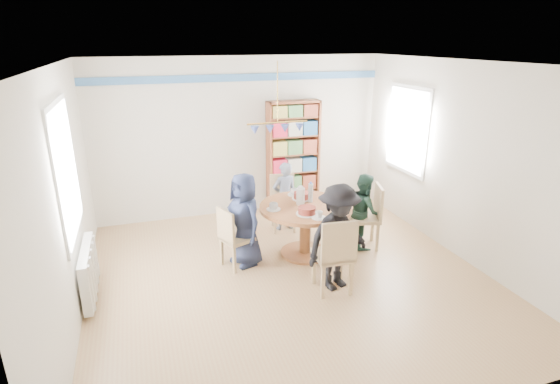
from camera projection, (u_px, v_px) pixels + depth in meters
name	position (u px, v px, depth m)	size (l,w,h in m)	color
ground	(290.00, 277.00, 5.73)	(5.00, 5.00, 0.00)	tan
room_shell	(251.00, 141.00, 5.88)	(5.00, 5.00, 5.00)	white
radiator	(89.00, 272.00, 5.16)	(0.12, 1.00, 0.60)	silver
dining_table	(305.00, 218.00, 6.16)	(1.30, 1.30, 0.75)	#975E31
chair_left	(232.00, 236.00, 5.83)	(0.49, 0.49, 0.85)	tan
chair_right	(370.00, 214.00, 6.41)	(0.53, 0.53, 0.96)	tan
chair_far	(283.00, 200.00, 7.07)	(0.46, 0.46, 0.89)	tan
chair_near	(335.00, 253.00, 5.20)	(0.47, 0.47, 0.99)	tan
person_left	(245.00, 220.00, 5.88)	(0.64, 0.41, 1.30)	#1B213B
person_right	(364.00, 210.00, 6.44)	(0.55, 0.42, 1.12)	#1A3428
person_far	(284.00, 196.00, 7.00)	(0.41, 0.27, 1.13)	gray
person_near	(338.00, 238.00, 5.28)	(0.88, 0.50, 1.36)	black
bookshelf	(293.00, 157.00, 7.76)	(0.93, 0.28, 1.96)	brown
tableware	(303.00, 201.00, 6.09)	(1.14, 1.14, 0.30)	white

